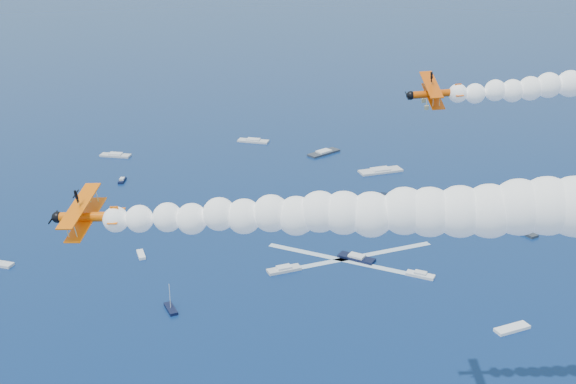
{
  "coord_description": "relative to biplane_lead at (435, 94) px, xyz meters",
  "views": [
    {
      "loc": [
        4.28,
        -65.08,
        85.31
      ],
      "look_at": [
        -3.36,
        17.62,
        52.29
      ],
      "focal_mm": 45.14,
      "sensor_mm": 36.0,
      "label": 1
    }
  ],
  "objects": [
    {
      "name": "biplane_lead",
      "position": [
        0.0,
        0.0,
        0.0
      ],
      "size": [
        8.89,
        10.29,
        7.37
      ],
      "primitive_type": null,
      "rotation": [
        -0.2,
        0.07,
        3.25
      ],
      "color": "#D84A04"
    },
    {
      "name": "biplane_trail",
      "position": [
        -37.88,
        -34.55,
        -5.18
      ],
      "size": [
        8.07,
        9.49,
        7.07
      ],
      "primitive_type": null,
      "rotation": [
        -0.2,
        0.07,
        3.1
      ],
      "color": "#FF6305"
    },
    {
      "name": "smoke_trail_trail",
      "position": [
        -7.61,
        -35.87,
        -2.87
      ],
      "size": [
        61.3,
        11.46,
        11.05
      ],
      "primitive_type": null,
      "rotation": [
        0.0,
        0.0,
        3.1
      ],
      "color": "white"
    },
    {
      "name": "spectator_boats",
      "position": [
        -23.63,
        81.72,
        -60.53
      ],
      "size": [
        213.19,
        182.63,
        0.7
      ],
      "color": "black",
      "rests_on": "ground"
    },
    {
      "name": "boat_wakes",
      "position": [
        -8.07,
        34.64,
        -60.85
      ],
      "size": [
        201.62,
        105.09,
        0.04
      ],
      "color": "white",
      "rests_on": "ground"
    }
  ]
}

